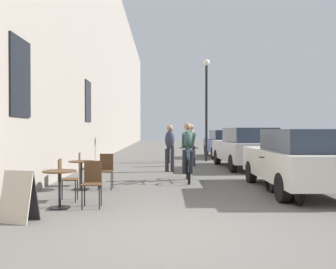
# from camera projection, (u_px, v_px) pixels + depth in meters

# --- Properties ---
(ground_plane) EXTENTS (88.00, 88.00, 0.00)m
(ground_plane) POSITION_uv_depth(u_px,v_px,m) (172.00, 235.00, 5.14)
(ground_plane) COLOR #5B5954
(building_facade_left) EXTENTS (0.54, 68.00, 11.53)m
(building_facade_left) POSITION_uv_depth(u_px,v_px,m) (99.00, 49.00, 19.00)
(building_facade_left) COLOR gray
(building_facade_left) RESTS_ON ground_plane
(cafe_table_near) EXTENTS (0.64, 0.64, 0.72)m
(cafe_table_near) POSITION_uv_depth(u_px,v_px,m) (60.00, 181.00, 6.90)
(cafe_table_near) COLOR black
(cafe_table_near) RESTS_ON ground_plane
(cafe_chair_near_toward_street) EXTENTS (0.42, 0.42, 0.89)m
(cafe_chair_near_toward_street) POSITION_uv_depth(u_px,v_px,m) (65.00, 177.00, 7.56)
(cafe_chair_near_toward_street) COLOR black
(cafe_chair_near_toward_street) RESTS_ON ground_plane
(cafe_chair_near_toward_wall) EXTENTS (0.40, 0.40, 0.89)m
(cafe_chair_near_toward_wall) POSITION_uv_depth(u_px,v_px,m) (92.00, 180.00, 6.99)
(cafe_chair_near_toward_wall) COLOR black
(cafe_chair_near_toward_wall) RESTS_ON ground_plane
(cafe_table_mid) EXTENTS (0.64, 0.64, 0.72)m
(cafe_table_mid) POSITION_uv_depth(u_px,v_px,m) (81.00, 169.00, 9.06)
(cafe_table_mid) COLOR black
(cafe_table_mid) RESTS_ON ground_plane
(cafe_chair_mid_toward_street) EXTENTS (0.43, 0.43, 0.89)m
(cafe_chair_mid_toward_street) POSITION_uv_depth(u_px,v_px,m) (84.00, 166.00, 9.66)
(cafe_chair_mid_toward_street) COLOR black
(cafe_chair_mid_toward_street) RESTS_ON ground_plane
(cafe_chair_mid_toward_wall) EXTENTS (0.38, 0.38, 0.89)m
(cafe_chair_mid_toward_wall) POSITION_uv_depth(u_px,v_px,m) (106.00, 169.00, 9.14)
(cafe_chair_mid_toward_wall) COLOR black
(cafe_chair_mid_toward_wall) RESTS_ON ground_plane
(sandwich_board_sign) EXTENTS (0.63, 0.52, 0.84)m
(sandwich_board_sign) POSITION_uv_depth(u_px,v_px,m) (19.00, 196.00, 5.87)
(sandwich_board_sign) COLOR black
(sandwich_board_sign) RESTS_ON ground_plane
(cyclist_on_bicycle) EXTENTS (0.52, 1.76, 1.74)m
(cyclist_on_bicycle) POSITION_uv_depth(u_px,v_px,m) (188.00, 153.00, 10.62)
(cyclist_on_bicycle) COLOR black
(cyclist_on_bicycle) RESTS_ON ground_plane
(pedestrian_near) EXTENTS (0.36, 0.26, 1.69)m
(pedestrian_near) POSITION_uv_depth(u_px,v_px,m) (170.00, 145.00, 12.87)
(pedestrian_near) COLOR #26262D
(pedestrian_near) RESTS_ON ground_plane
(pedestrian_mid) EXTENTS (0.37, 0.28, 1.74)m
(pedestrian_mid) POSITION_uv_depth(u_px,v_px,m) (191.00, 142.00, 14.87)
(pedestrian_mid) COLOR #26262D
(pedestrian_mid) RESTS_ON ground_plane
(pedestrian_far) EXTENTS (0.37, 0.29, 1.62)m
(pedestrian_far) POSITION_uv_depth(u_px,v_px,m) (170.00, 143.00, 16.39)
(pedestrian_far) COLOR #26262D
(pedestrian_far) RESTS_ON ground_plane
(street_lamp) EXTENTS (0.32, 0.32, 4.90)m
(street_lamp) POSITION_uv_depth(u_px,v_px,m) (206.00, 97.00, 17.27)
(street_lamp) COLOR black
(street_lamp) RESTS_ON ground_plane
(parked_car_nearest) EXTENTS (1.87, 4.30, 1.52)m
(parked_car_nearest) POSITION_uv_depth(u_px,v_px,m) (299.00, 159.00, 8.71)
(parked_car_nearest) COLOR beige
(parked_car_nearest) RESTS_ON ground_plane
(parked_car_second) EXTENTS (1.99, 4.50, 1.58)m
(parked_car_second) POSITION_uv_depth(u_px,v_px,m) (246.00, 147.00, 14.06)
(parked_car_second) COLOR #B7B7BC
(parked_car_second) RESTS_ON ground_plane
(parked_car_third) EXTENTS (1.81, 4.21, 1.49)m
(parked_car_third) POSITION_uv_depth(u_px,v_px,m) (224.00, 143.00, 19.83)
(parked_car_third) COLOR #384C84
(parked_car_third) RESTS_ON ground_plane
(parked_motorcycle) EXTENTS (0.62, 2.15, 0.92)m
(parked_motorcycle) POSITION_uv_depth(u_px,v_px,m) (283.00, 180.00, 7.93)
(parked_motorcycle) COLOR black
(parked_motorcycle) RESTS_ON ground_plane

